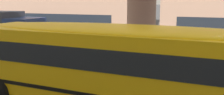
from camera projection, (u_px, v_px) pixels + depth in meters
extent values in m
plane|color=#424244|center=(96.00, 91.00, 9.85)|extent=(400.00, 400.00, 0.00)
cube|color=gray|center=(142.00, 54.00, 16.70)|extent=(120.00, 3.00, 0.01)
cube|color=silver|center=(96.00, 91.00, 9.85)|extent=(110.00, 0.16, 0.01)
cube|color=yellow|center=(125.00, 65.00, 7.72)|extent=(10.91, 2.76, 2.17)
cube|color=black|center=(125.00, 53.00, 7.64)|extent=(10.26, 2.78, 0.63)
cube|color=black|center=(125.00, 85.00, 7.84)|extent=(10.93, 2.79, 0.12)
ellipsoid|color=yellow|center=(125.00, 31.00, 7.51)|extent=(10.47, 2.55, 0.36)
cylinder|color=red|center=(58.00, 51.00, 10.33)|extent=(0.45, 0.45, 0.03)
cylinder|color=black|center=(44.00, 73.00, 10.60)|extent=(0.99, 0.30, 0.99)
cube|color=navy|center=(26.00, 33.00, 16.45)|extent=(1.80, 2.20, 2.00)
cube|color=black|center=(37.00, 29.00, 16.07)|extent=(0.04, 1.85, 0.70)
cylinder|color=black|center=(37.00, 45.00, 17.65)|extent=(0.84, 0.26, 0.84)
cylinder|color=black|center=(15.00, 51.00, 15.64)|extent=(0.84, 0.26, 0.84)
cube|color=black|center=(40.00, 20.00, 20.98)|extent=(12.97, 0.04, 1.10)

